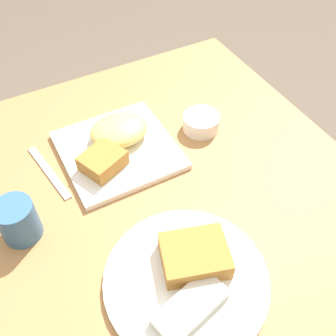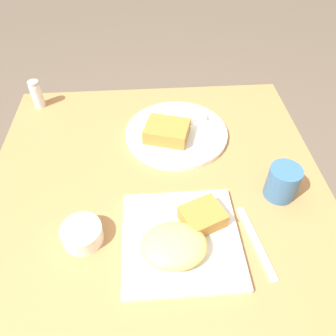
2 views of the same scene
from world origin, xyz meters
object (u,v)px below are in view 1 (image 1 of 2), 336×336
plate_square_near (117,144)px  plate_oval_far (189,276)px  coffee_mug (18,221)px  butter_knife (49,172)px  sauce_ramekin (201,122)px

plate_square_near → plate_oval_far: size_ratio=0.85×
plate_square_near → coffee_mug: bearing=25.8°
plate_oval_far → butter_knife: (0.14, -0.36, -0.01)m
butter_knife → plate_square_near: bearing=78.1°
butter_knife → plate_oval_far: bearing=12.4°
butter_knife → coffee_mug: coffee_mug is taller
plate_square_near → butter_knife: plate_square_near is taller
butter_knife → coffee_mug: (0.09, 0.13, 0.04)m
sauce_ramekin → coffee_mug: bearing=11.4°
coffee_mug → sauce_ramekin: bearing=-168.6°
plate_oval_far → butter_knife: plate_oval_far is taller
sauce_ramekin → coffee_mug: 0.46m
sauce_ramekin → butter_knife: size_ratio=0.47×
plate_oval_far → butter_knife: bearing=-68.5°
plate_square_near → coffee_mug: size_ratio=2.92×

